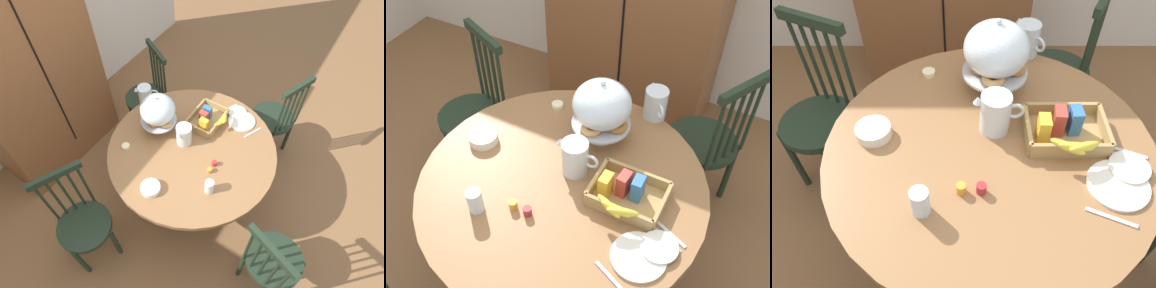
# 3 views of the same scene
# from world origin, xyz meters

# --- Properties ---
(ground_plane) EXTENTS (10.00, 10.00, 0.00)m
(ground_plane) POSITION_xyz_m (0.00, 0.00, 0.00)
(ground_plane) COLOR brown
(wooden_armoire) EXTENTS (1.18, 0.60, 1.96)m
(wooden_armoire) POSITION_xyz_m (-0.10, 1.50, 0.98)
(wooden_armoire) COLOR brown
(wooden_armoire) RESTS_ON ground_plane
(dining_table) EXTENTS (1.29, 1.29, 0.74)m
(dining_table) POSITION_xyz_m (0.13, 0.04, 0.54)
(dining_table) COLOR olive
(dining_table) RESTS_ON ground_plane
(windsor_chair_near_window) EXTENTS (0.44, 0.44, 0.97)m
(windsor_chair_near_window) POSITION_xyz_m (-0.72, 0.46, 0.45)
(windsor_chair_near_window) COLOR #1E2D1E
(windsor_chair_near_window) RESTS_ON ground_plane
(windsor_chair_by_cabinet) EXTENTS (0.43, 0.43, 0.97)m
(windsor_chair_by_cabinet) POSITION_xyz_m (-0.22, -0.84, 0.45)
(windsor_chair_by_cabinet) COLOR #1E2D1E
(windsor_chair_by_cabinet) RESTS_ON ground_plane
(windsor_chair_facing_door) EXTENTS (0.43, 0.43, 0.97)m
(windsor_chair_facing_door) POSITION_xyz_m (1.00, -0.32, 0.45)
(windsor_chair_facing_door) COLOR #1E2D1E
(windsor_chair_facing_door) RESTS_ON ground_plane
(windsor_chair_far_side) EXTENTS (0.45, 0.45, 0.97)m
(windsor_chair_far_side) POSITION_xyz_m (0.59, 0.86, 0.45)
(windsor_chair_far_side) COLOR #1E2D1E
(windsor_chair_far_side) RESTS_ON ground_plane
(pastry_stand_with_dome) EXTENTS (0.28, 0.28, 0.34)m
(pastry_stand_with_dome) POSITION_xyz_m (0.16, 0.37, 0.94)
(pastry_stand_with_dome) COLOR silver
(pastry_stand_with_dome) RESTS_ON dining_table
(orange_juice_pitcher) EXTENTS (0.20, 0.12, 0.17)m
(orange_juice_pitcher) POSITION_xyz_m (0.15, 0.12, 0.82)
(orange_juice_pitcher) COLOR silver
(orange_juice_pitcher) RESTS_ON dining_table
(milk_pitcher) EXTENTS (0.14, 0.17, 0.16)m
(milk_pitcher) POSITION_xyz_m (0.33, 0.64, 0.81)
(milk_pitcher) COLOR silver
(milk_pitcher) RESTS_ON dining_table
(cereal_basket) EXTENTS (0.32, 0.30, 0.12)m
(cereal_basket) POSITION_xyz_m (0.41, 0.07, 0.78)
(cereal_basket) COLOR tan
(cereal_basket) RESTS_ON dining_table
(china_plate_large) EXTENTS (0.22, 0.22, 0.01)m
(china_plate_large) POSITION_xyz_m (0.57, -0.16, 0.75)
(china_plate_large) COLOR white
(china_plate_large) RESTS_ON dining_table
(china_plate_small) EXTENTS (0.15, 0.15, 0.01)m
(china_plate_small) POSITION_xyz_m (0.63, -0.09, 0.76)
(china_plate_small) COLOR white
(china_plate_small) RESTS_ON china_plate_large
(cereal_bowl) EXTENTS (0.14, 0.14, 0.04)m
(cereal_bowl) POSITION_xyz_m (-0.33, 0.09, 0.76)
(cereal_bowl) COLOR white
(cereal_bowl) RESTS_ON dining_table
(drinking_glass) EXTENTS (0.06, 0.06, 0.11)m
(drinking_glass) POSITION_xyz_m (-0.12, -0.26, 0.80)
(drinking_glass) COLOR silver
(drinking_glass) RESTS_ON dining_table
(butter_dish) EXTENTS (0.06, 0.06, 0.02)m
(butter_dish) POSITION_xyz_m (-0.14, 0.47, 0.75)
(butter_dish) COLOR beige
(butter_dish) RESTS_ON dining_table
(jam_jar_strawberry) EXTENTS (0.04, 0.04, 0.04)m
(jam_jar_strawberry) POSITION_xyz_m (0.09, -0.18, 0.76)
(jam_jar_strawberry) COLOR #B7282D
(jam_jar_strawberry) RESTS_ON dining_table
(jam_jar_apricot) EXTENTS (0.04, 0.04, 0.04)m
(jam_jar_apricot) POSITION_xyz_m (0.02, -0.18, 0.76)
(jam_jar_apricot) COLOR orange
(jam_jar_apricot) RESTS_ON dining_table
(table_knife) EXTENTS (0.16, 0.08, 0.01)m
(table_knife) POSITION_xyz_m (0.63, -0.03, 0.74)
(table_knife) COLOR silver
(table_knife) RESTS_ON dining_table
(dinner_fork) EXTENTS (0.16, 0.08, 0.01)m
(dinner_fork) POSITION_xyz_m (0.64, -0.00, 0.74)
(dinner_fork) COLOR silver
(dinner_fork) RESTS_ON dining_table
(soup_spoon) EXTENTS (0.16, 0.08, 0.01)m
(soup_spoon) POSITION_xyz_m (0.51, -0.28, 0.74)
(soup_spoon) COLOR silver
(soup_spoon) RESTS_ON dining_table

